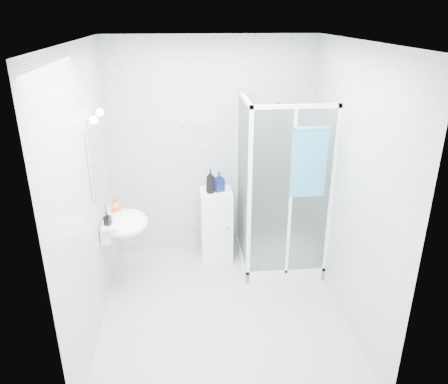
{
  "coord_description": "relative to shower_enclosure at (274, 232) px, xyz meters",
  "views": [
    {
      "loc": [
        -0.33,
        -3.66,
        2.82
      ],
      "look_at": [
        0.05,
        0.35,
        1.15
      ],
      "focal_mm": 35.0,
      "sensor_mm": 36.0,
      "label": 1
    }
  ],
  "objects": [
    {
      "name": "shampoo_bottle_b",
      "position": [
        -0.61,
        0.26,
        0.56
      ],
      "size": [
        0.14,
        0.14,
        0.24
      ],
      "primitive_type": "imported",
      "rotation": [
        0.0,
        0.0,
        0.36
      ],
      "color": "#0D194F",
      "rests_on": "storage_cabinet"
    },
    {
      "name": "room",
      "position": [
        -0.67,
        -0.77,
        0.85
      ],
      "size": [
        2.4,
        2.6,
        2.6
      ],
      "color": "silver",
      "rests_on": "ground"
    },
    {
      "name": "mirror",
      "position": [
        -1.85,
        -0.32,
        1.05
      ],
      "size": [
        0.02,
        0.6,
        0.7
      ],
      "primitive_type": "cube",
      "color": "white",
      "rests_on": "room"
    },
    {
      "name": "wall_hooks",
      "position": [
        -0.92,
        0.49,
        1.17
      ],
      "size": [
        0.23,
        0.06,
        0.03
      ],
      "color": "silver",
      "rests_on": "room"
    },
    {
      "name": "wall_basin",
      "position": [
        -1.66,
        -0.32,
        0.35
      ],
      "size": [
        0.46,
        0.56,
        0.35
      ],
      "color": "white",
      "rests_on": "ground"
    },
    {
      "name": "shower_enclosure",
      "position": [
        0.0,
        0.0,
        0.0
      ],
      "size": [
        0.9,
        0.95,
        2.0
      ],
      "color": "white",
      "rests_on": "ground"
    },
    {
      "name": "storage_cabinet",
      "position": [
        -0.65,
        0.25,
        -0.0
      ],
      "size": [
        0.37,
        0.39,
        0.89
      ],
      "rotation": [
        0.0,
        0.0,
        0.01
      ],
      "color": "white",
      "rests_on": "ground"
    },
    {
      "name": "soap_dispenser_orange",
      "position": [
        -1.73,
        -0.14,
        0.49
      ],
      "size": [
        0.14,
        0.14,
        0.15
      ],
      "primitive_type": "imported",
      "rotation": [
        0.0,
        0.0,
        0.17
      ],
      "color": "#DA5319",
      "rests_on": "wall_basin"
    },
    {
      "name": "vanity_lights",
      "position": [
        -1.8,
        -0.32,
        1.47
      ],
      "size": [
        0.1,
        0.4,
        0.08
      ],
      "color": "silver",
      "rests_on": "room"
    },
    {
      "name": "hand_towel",
      "position": [
        0.24,
        -0.4,
        1.0
      ],
      "size": [
        0.34,
        0.05,
        0.73
      ],
      "color": "teal",
      "rests_on": "shower_enclosure"
    },
    {
      "name": "shampoo_bottle_a",
      "position": [
        -0.72,
        0.21,
        0.58
      ],
      "size": [
        0.12,
        0.12,
        0.28
      ],
      "primitive_type": "imported",
      "rotation": [
        0.0,
        0.0,
        0.1
      ],
      "color": "black",
      "rests_on": "storage_cabinet"
    },
    {
      "name": "soap_dispenser_black",
      "position": [
        -1.78,
        -0.46,
        0.48
      ],
      "size": [
        0.08,
        0.08,
        0.14
      ],
      "primitive_type": "imported",
      "rotation": [
        0.0,
        0.0,
        -0.33
      ],
      "color": "black",
      "rests_on": "wall_basin"
    }
  ]
}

